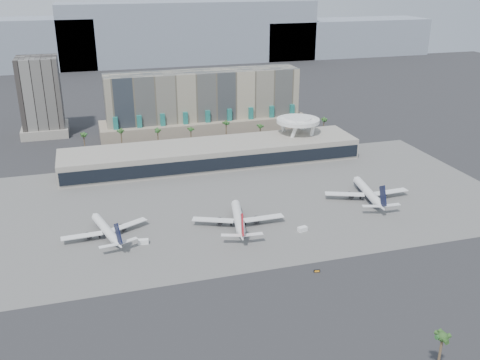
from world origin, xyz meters
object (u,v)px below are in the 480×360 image
object	(u,v)px
airliner_left	(106,229)
airliner_centre	(238,218)
airliner_right	(368,192)
service_vehicle_b	(302,229)
service_vehicle_a	(143,242)
taxiway_sign	(317,271)

from	to	relation	value
airliner_left	airliner_centre	world-z (taller)	airliner_centre
airliner_right	service_vehicle_b	world-z (taller)	airliner_right
airliner_centre	service_vehicle_b	xyz separation A→B (m)	(25.03, -12.64, -2.64)
service_vehicle_a	airliner_centre	bearing A→B (deg)	14.33
service_vehicle_a	service_vehicle_b	distance (m)	67.58
service_vehicle_a	airliner_right	bearing A→B (deg)	15.44
taxiway_sign	airliner_right	bearing A→B (deg)	57.58
airliner_left	airliner_centre	size ratio (longest dim) A/B	0.90
airliner_centre	service_vehicle_b	distance (m)	28.17
service_vehicle_b	airliner_centre	bearing A→B (deg)	141.40
service_vehicle_a	taxiway_sign	bearing A→B (deg)	-26.46
airliner_left	service_vehicle_b	bearing A→B (deg)	-27.90
airliner_left	service_vehicle_a	xyz separation A→B (m)	(14.06, -10.82, -2.32)
airliner_centre	taxiway_sign	bearing A→B (deg)	-57.90
airliner_right	service_vehicle_a	world-z (taller)	airliner_right
airliner_centre	airliner_right	bearing A→B (deg)	19.56
airliner_centre	service_vehicle_a	xyz separation A→B (m)	(-42.09, -4.84, -2.63)
airliner_left	airliner_right	distance (m)	124.99
taxiway_sign	airliner_centre	bearing A→B (deg)	121.43
airliner_centre	airliner_left	bearing A→B (deg)	-174.86
airliner_centre	service_vehicle_b	world-z (taller)	airliner_centre
airliner_right	taxiway_sign	size ratio (longest dim) A/B	17.87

